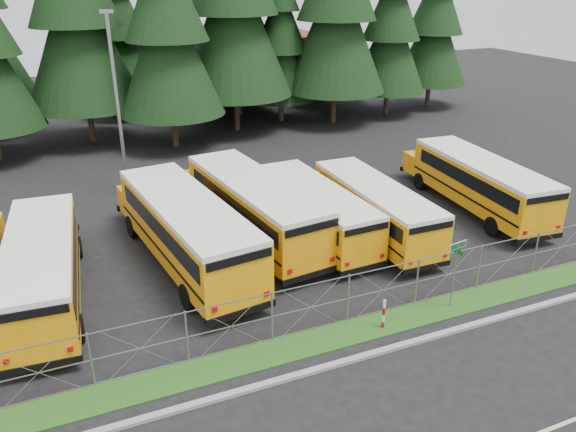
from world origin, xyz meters
The scene contains 24 objects.
ground centered at (0.00, 0.00, 0.00)m, with size 120.00×120.00×0.00m, color black.
curb centered at (0.00, -3.10, 0.06)m, with size 50.00×0.25×0.12m, color gray.
grass_verge centered at (0.00, -1.70, 0.03)m, with size 50.00×1.40×0.06m, color #1C4D16.
chainlink_fence centered at (0.00, -1.00, 1.00)m, with size 44.00×0.10×2.00m, color gray, non-canonical shape.
brick_building centered at (6.00, 40.00, 3.00)m, with size 22.00×10.00×6.00m, color brown.
bus_1 centered at (-11.14, 4.93, 1.42)m, with size 2.56×10.85×2.84m, color orange, non-canonical shape.
bus_3 centered at (-5.41, 5.77, 1.59)m, with size 2.87×12.15×3.18m, color orange, non-canonical shape.
bus_4 centered at (-1.85, 7.12, 1.55)m, with size 2.79×11.82×3.10m, color orange, non-canonical shape.
bus_5 centered at (0.95, 6.15, 1.32)m, with size 2.38×10.10×2.65m, color orange, non-canonical shape.
bus_6 centered at (3.68, 5.24, 1.34)m, with size 2.42×10.24×2.69m, color orange, non-canonical shape.
bus_east centered at (10.49, 5.76, 1.45)m, with size 2.61×11.07×2.90m, color orange, non-canonical shape.
street_sign centered at (3.14, -1.71, 2.03)m, with size 0.83×0.55×2.81m.
striped_bollard centered at (-0.03, -1.91, 0.60)m, with size 0.11×0.11×1.20m, color #B20C0C.
light_standard centered at (-6.50, 15.54, 5.50)m, with size 0.70×0.35×10.14m.
conifer_3 centered at (-7.26, 27.70, 9.26)m, with size 8.38×8.38×18.52m, color black, non-canonical shape.
conifer_4 centered at (-1.72, 24.04, 8.32)m, with size 7.52×7.52×16.63m, color black, non-canonical shape.
conifer_5 centered at (3.91, 26.62, 9.87)m, with size 8.93×8.93×19.74m, color black, non-canonical shape.
conifer_6 centered at (8.30, 27.87, 6.39)m, with size 5.78×5.78×12.78m, color black, non-canonical shape.
conifer_7 centered at (12.26, 25.76, 9.22)m, with size 8.33×8.33×18.43m, color black, non-canonical shape.
conifer_8 centered at (17.96, 26.47, 7.18)m, with size 6.49×6.49×14.36m, color black, non-canonical shape.
conifer_9 centered at (23.52, 27.88, 7.34)m, with size 6.64×6.64×14.68m, color black, non-canonical shape.
conifer_11 centered at (-3.74, 35.03, 7.42)m, with size 6.71×6.71×14.84m, color black, non-canonical shape.
conifer_12 centered at (5.75, 31.42, 9.68)m, with size 8.76×8.76×19.37m, color black, non-canonical shape.
conifer_13 centered at (15.67, 31.90, 8.82)m, with size 7.98×7.98×17.65m, color black, non-canonical shape.
Camera 1 is at (-9.93, -16.26, 12.02)m, focal length 35.00 mm.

